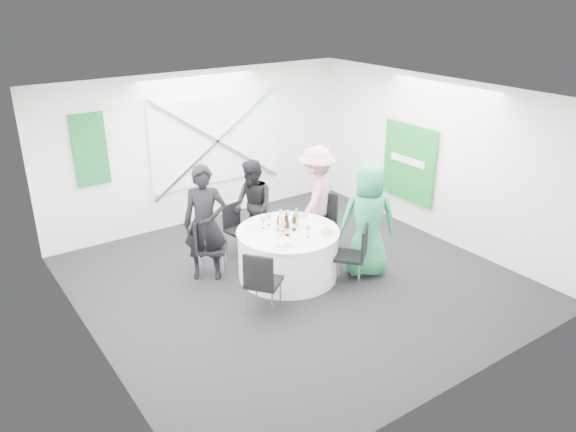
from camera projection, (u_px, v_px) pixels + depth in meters
floor at (295, 280)px, 8.57m from camera, size 6.00×6.00×0.00m
ceiling at (297, 97)px, 7.49m from camera, size 6.00×6.00×0.00m
wall_back at (201, 148)px, 10.30m from camera, size 6.00×0.00×6.00m
wall_front at (466, 278)px, 5.76m from camera, size 6.00×0.00×6.00m
wall_left at (84, 247)px, 6.45m from camera, size 0.00×6.00×6.00m
wall_right at (438, 160)px, 9.62m from camera, size 0.00×6.00×6.00m
window_panel at (216, 141)px, 10.39m from camera, size 2.60×0.03×1.60m
window_brace_a at (217, 141)px, 10.36m from camera, size 2.63×0.05×1.84m
window_brace_b at (217, 141)px, 10.36m from camera, size 2.63×0.05×1.84m
green_banner at (90, 150)px, 9.09m from camera, size 0.55×0.04×1.20m
green_sign at (409, 163)px, 10.12m from camera, size 0.05×1.20×1.40m
banquet_table at (288, 253)px, 8.58m from camera, size 1.56×1.56×0.76m
chair_back at (236, 225)px, 9.30m from camera, size 0.45×0.46×0.84m
chair_back_left at (206, 243)px, 8.53m from camera, size 0.60×0.59×0.94m
chair_back_right at (323, 217)px, 9.44m from camera, size 0.59×0.58×0.96m
chair_front_right at (356, 251)px, 8.26m from camera, size 0.60×0.60×0.93m
chair_front_left at (261, 279)px, 7.46m from camera, size 0.61×0.61×0.96m
person_man_back_left at (205, 223)px, 8.35m from camera, size 0.78×0.72×1.79m
person_man_back at (253, 206)px, 9.31m from camera, size 0.46×0.78×1.55m
person_woman_pink at (316, 197)px, 9.43m from camera, size 1.23×1.05×1.75m
person_woman_green at (368, 220)px, 8.48m from camera, size 1.03×0.92×1.77m
plate_back at (269, 218)px, 8.85m from camera, size 0.29×0.29×0.01m
plate_back_left at (252, 229)px, 8.47m from camera, size 0.25×0.25×0.01m
plate_back_right at (301, 216)px, 8.92m from camera, size 0.28×0.28×0.04m
plate_front_right at (327, 232)px, 8.34m from camera, size 0.28×0.28×0.04m
plate_front_left at (279, 246)px, 7.92m from camera, size 0.29×0.29×0.01m
napkin at (284, 244)px, 7.91m from camera, size 0.19×0.13×0.05m
beer_bottle_a at (279, 225)px, 8.40m from camera, size 0.06×0.06×0.24m
beer_bottle_b at (286, 222)px, 8.49m from camera, size 0.06×0.06×0.25m
beer_bottle_c at (294, 224)px, 8.40m from camera, size 0.06×0.06×0.27m
beer_bottle_d at (288, 229)px, 8.23m from camera, size 0.06×0.06×0.27m
green_water_bottle at (296, 219)px, 8.55m from camera, size 0.08×0.08×0.30m
clear_water_bottle at (281, 228)px, 8.22m from camera, size 0.08×0.08×0.31m
wine_glass_a at (281, 213)px, 8.74m from camera, size 0.07×0.07×0.17m
wine_glass_b at (269, 217)px, 8.58m from camera, size 0.07×0.07×0.17m
wine_glass_c at (263, 221)px, 8.47m from camera, size 0.07×0.07×0.17m
wine_glass_d at (288, 214)px, 8.73m from camera, size 0.07×0.07×0.17m
wine_glass_e at (284, 233)px, 8.07m from camera, size 0.07×0.07×0.17m
wine_glass_f at (308, 229)px, 8.18m from camera, size 0.07×0.07×0.17m
fork_a at (312, 219)px, 8.83m from camera, size 0.09×0.14×0.01m
knife_a at (292, 216)px, 8.96m from camera, size 0.09×0.13×0.01m
fork_b at (275, 217)px, 8.93m from camera, size 0.15×0.02×0.01m
knife_b at (261, 220)px, 8.79m from camera, size 0.15×0.03×0.01m
fork_c at (265, 244)px, 7.99m from camera, size 0.10×0.13×0.01m
knife_c at (290, 247)px, 7.90m from camera, size 0.11×0.12×0.01m
fork_d at (324, 237)px, 8.21m from camera, size 0.11×0.12×0.01m
knife_d at (326, 228)px, 8.51m from camera, size 0.11×0.12×0.01m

